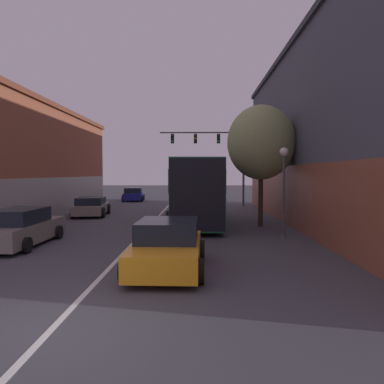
{
  "coord_description": "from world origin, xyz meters",
  "views": [
    {
      "loc": [
        2.64,
        -6.43,
        2.79
      ],
      "look_at": [
        2.26,
        13.33,
        1.8
      ],
      "focal_mm": 35.0,
      "sensor_mm": 36.0,
      "label": 1
    }
  ],
  "objects_px": {
    "parked_car_left_near": "(21,228)",
    "traffic_signal_gantry": "(216,149)",
    "parked_car_left_far": "(91,207)",
    "street_tree_near": "(261,143)",
    "bus": "(193,188)",
    "parked_car_left_mid": "(134,195)",
    "hatchback_foreground": "(167,247)",
    "street_lamp": "(284,179)"
  },
  "relations": [
    {
      "from": "parked_car_left_near",
      "to": "traffic_signal_gantry",
      "type": "xyz_separation_m",
      "value": [
        8.3,
        17.96,
        4.18
      ]
    },
    {
      "from": "parked_car_left_far",
      "to": "street_tree_near",
      "type": "relative_size",
      "value": 0.66
    },
    {
      "from": "bus",
      "to": "parked_car_left_mid",
      "type": "bearing_deg",
      "value": 17.93
    },
    {
      "from": "bus",
      "to": "parked_car_left_near",
      "type": "bearing_deg",
      "value": 133.24
    },
    {
      "from": "bus",
      "to": "parked_car_left_mid",
      "type": "relative_size",
      "value": 2.59
    },
    {
      "from": "hatchback_foreground",
      "to": "street_tree_near",
      "type": "height_order",
      "value": "street_tree_near"
    },
    {
      "from": "hatchback_foreground",
      "to": "street_lamp",
      "type": "relative_size",
      "value": 1.07
    },
    {
      "from": "street_tree_near",
      "to": "parked_car_left_near",
      "type": "bearing_deg",
      "value": -151.71
    },
    {
      "from": "parked_car_left_mid",
      "to": "traffic_signal_gantry",
      "type": "bearing_deg",
      "value": -129.15
    },
    {
      "from": "hatchback_foreground",
      "to": "parked_car_left_mid",
      "type": "xyz_separation_m",
      "value": [
        -5.73,
        26.97,
        -0.04
      ]
    },
    {
      "from": "hatchback_foreground",
      "to": "street_tree_near",
      "type": "bearing_deg",
      "value": -23.81
    },
    {
      "from": "hatchback_foreground",
      "to": "parked_car_left_far",
      "type": "relative_size",
      "value": 1.0
    },
    {
      "from": "hatchback_foreground",
      "to": "traffic_signal_gantry",
      "type": "distance_m",
      "value": 22.01
    },
    {
      "from": "parked_car_left_near",
      "to": "parked_car_left_mid",
      "type": "distance_m",
      "value": 23.44
    },
    {
      "from": "hatchback_foreground",
      "to": "parked_car_left_far",
      "type": "bearing_deg",
      "value": 25.37
    },
    {
      "from": "parked_car_left_near",
      "to": "street_tree_near",
      "type": "relative_size",
      "value": 0.74
    },
    {
      "from": "hatchback_foreground",
      "to": "parked_car_left_near",
      "type": "xyz_separation_m",
      "value": [
        -5.95,
        3.53,
        0.0
      ]
    },
    {
      "from": "street_tree_near",
      "to": "bus",
      "type": "bearing_deg",
      "value": 159.1
    },
    {
      "from": "parked_car_left_near",
      "to": "parked_car_left_far",
      "type": "bearing_deg",
      "value": 1.75
    },
    {
      "from": "hatchback_foreground",
      "to": "parked_car_left_near",
      "type": "bearing_deg",
      "value": 60.33
    },
    {
      "from": "parked_car_left_near",
      "to": "hatchback_foreground",
      "type": "bearing_deg",
      "value": -120.05
    },
    {
      "from": "street_lamp",
      "to": "parked_car_left_mid",
      "type": "bearing_deg",
      "value": 115.42
    },
    {
      "from": "parked_car_left_near",
      "to": "traffic_signal_gantry",
      "type": "height_order",
      "value": "traffic_signal_gantry"
    },
    {
      "from": "hatchback_foreground",
      "to": "traffic_signal_gantry",
      "type": "relative_size",
      "value": 0.57
    },
    {
      "from": "bus",
      "to": "street_tree_near",
      "type": "xyz_separation_m",
      "value": [
        3.55,
        -1.36,
        2.42
      ]
    },
    {
      "from": "street_tree_near",
      "to": "parked_car_left_far",
      "type": "bearing_deg",
      "value": 155.85
    },
    {
      "from": "parked_car_left_near",
      "to": "street_lamp",
      "type": "bearing_deg",
      "value": -79.36
    },
    {
      "from": "street_tree_near",
      "to": "hatchback_foreground",
      "type": "bearing_deg",
      "value": -114.79
    },
    {
      "from": "bus",
      "to": "street_tree_near",
      "type": "bearing_deg",
      "value": -113.73
    },
    {
      "from": "traffic_signal_gantry",
      "to": "street_tree_near",
      "type": "height_order",
      "value": "traffic_signal_gantry"
    },
    {
      "from": "street_lamp",
      "to": "street_tree_near",
      "type": "height_order",
      "value": "street_tree_near"
    },
    {
      "from": "parked_car_left_mid",
      "to": "street_tree_near",
      "type": "distance_m",
      "value": 20.88
    },
    {
      "from": "traffic_signal_gantry",
      "to": "street_lamp",
      "type": "xyz_separation_m",
      "value": [
        2.18,
        -16.1,
        -2.31
      ]
    },
    {
      "from": "parked_car_left_near",
      "to": "street_lamp",
      "type": "height_order",
      "value": "street_lamp"
    },
    {
      "from": "hatchback_foreground",
      "to": "street_tree_near",
      "type": "distance_m",
      "value": 10.54
    },
    {
      "from": "bus",
      "to": "parked_car_left_far",
      "type": "relative_size",
      "value": 2.5
    },
    {
      "from": "parked_car_left_far",
      "to": "parked_car_left_mid",
      "type": "bearing_deg",
      "value": -7.8
    },
    {
      "from": "bus",
      "to": "parked_car_left_far",
      "type": "bearing_deg",
      "value": 61.36
    },
    {
      "from": "parked_car_left_mid",
      "to": "parked_car_left_far",
      "type": "xyz_separation_m",
      "value": [
        -0.42,
        -13.4,
        -0.04
      ]
    },
    {
      "from": "hatchback_foreground",
      "to": "street_lamp",
      "type": "bearing_deg",
      "value": -39.1
    },
    {
      "from": "bus",
      "to": "traffic_signal_gantry",
      "type": "distance_m",
      "value": 11.68
    },
    {
      "from": "hatchback_foreground",
      "to": "parked_car_left_far",
      "type": "distance_m",
      "value": 14.9
    }
  ]
}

